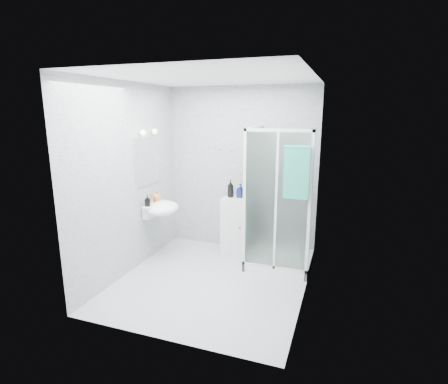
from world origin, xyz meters
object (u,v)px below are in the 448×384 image
at_px(shampoo_bottle_a, 231,189).
at_px(soap_dispenser_black, 147,201).
at_px(storage_cabinet, 236,226).
at_px(shampoo_bottle_b, 241,191).
at_px(shower_enclosure, 274,236).
at_px(soap_dispenser_orange, 157,197).
at_px(hand_towel, 297,171).
at_px(wall_basin, 161,208).

relative_size(shampoo_bottle_a, soap_dispenser_black, 1.66).
bearing_deg(storage_cabinet, shampoo_bottle_b, 19.58).
distance_m(storage_cabinet, shampoo_bottle_a, 0.60).
bearing_deg(shower_enclosure, soap_dispenser_orange, -173.27).
bearing_deg(storage_cabinet, soap_dispenser_black, -143.23).
xyz_separation_m(shampoo_bottle_a, shampoo_bottle_b, (0.16, 0.02, -0.03)).
bearing_deg(storage_cabinet, hand_towel, -29.07).
height_order(shampoo_bottle_a, soap_dispenser_black, shampoo_bottle_a).
xyz_separation_m(shampoo_bottle_b, soap_dispenser_orange, (-1.19, -0.47, -0.08)).
relative_size(wall_basin, storage_cabinet, 0.61).
distance_m(storage_cabinet, soap_dispenser_black, 1.42).
relative_size(shower_enclosure, soap_dispenser_orange, 12.44).
relative_size(hand_towel, soap_dispenser_black, 4.18).
bearing_deg(shampoo_bottle_b, soap_dispenser_orange, -158.37).
relative_size(shower_enclosure, hand_towel, 2.95).
relative_size(shower_enclosure, wall_basin, 3.57).
bearing_deg(wall_basin, shampoo_bottle_b, 28.47).
xyz_separation_m(storage_cabinet, shampoo_bottle_a, (-0.09, -0.00, 0.59)).
xyz_separation_m(shower_enclosure, hand_towel, (0.33, -0.40, 1.04)).
distance_m(shampoo_bottle_a, soap_dispenser_black, 1.26).
bearing_deg(wall_basin, shampoo_bottle_a, 31.45).
relative_size(shower_enclosure, storage_cabinet, 2.18).
bearing_deg(storage_cabinet, shower_enclosure, -16.31).
height_order(shower_enclosure, soap_dispenser_orange, shower_enclosure).
xyz_separation_m(soap_dispenser_orange, soap_dispenser_black, (0.00, -0.27, 0.00)).
relative_size(storage_cabinet, shampoo_bottle_a, 3.41).
bearing_deg(shower_enclosure, shampoo_bottle_a, 162.10).
distance_m(shampoo_bottle_b, soap_dispenser_black, 1.41).
bearing_deg(shower_enclosure, hand_towel, -50.38).
xyz_separation_m(shower_enclosure, storage_cabinet, (-0.66, 0.24, 0.01)).
bearing_deg(shampoo_bottle_b, shampoo_bottle_a, -171.96).
height_order(storage_cabinet, soap_dispenser_orange, soap_dispenser_orange).
bearing_deg(soap_dispenser_orange, soap_dispenser_black, -90.00).
height_order(soap_dispenser_orange, soap_dispenser_black, soap_dispenser_black).
bearing_deg(soap_dispenser_black, shower_enclosure, 15.03).
height_order(hand_towel, soap_dispenser_black, hand_towel).
height_order(wall_basin, soap_dispenser_orange, soap_dispenser_orange).
bearing_deg(shampoo_bottle_b, soap_dispenser_black, -148.14).
relative_size(shower_enclosure, shampoo_bottle_b, 9.39).
xyz_separation_m(shower_enclosure, shampoo_bottle_b, (-0.59, 0.26, 0.58)).
height_order(storage_cabinet, shampoo_bottle_b, shampoo_bottle_b).
relative_size(shampoo_bottle_b, soap_dispenser_orange, 1.33).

